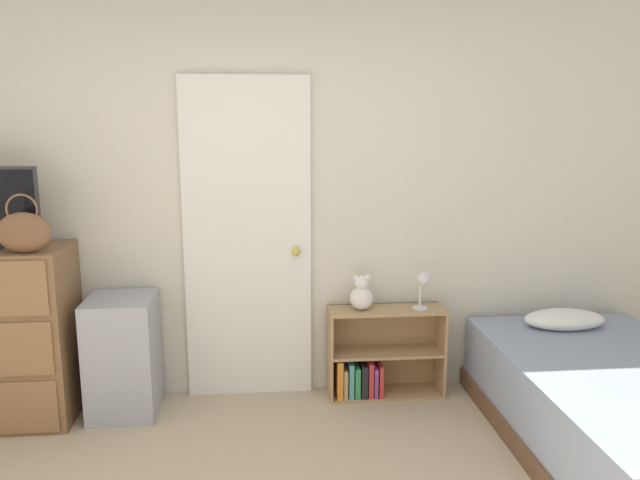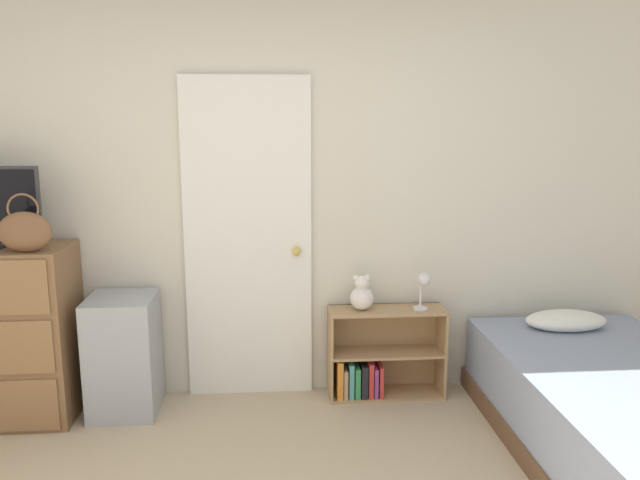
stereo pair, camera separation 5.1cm
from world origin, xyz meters
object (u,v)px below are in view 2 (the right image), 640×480
bed (622,414)px  handbag (25,231)px  bookshelf (376,361)px  teddy_bear (362,295)px  desk_lamp (424,284)px  storage_bin (124,354)px

bed → handbag: bearing=169.9°
bookshelf → bed: 1.45m
bookshelf → teddy_bear: (-0.10, -0.01, 0.45)m
teddy_bear → desk_lamp: desk_lamp is taller
handbag → teddy_bear: handbag is taller
handbag → desk_lamp: (2.30, 0.24, -0.42)m
storage_bin → bookshelf: storage_bin is taller
storage_bin → bed: 2.84m
storage_bin → teddy_bear: bearing=3.5°
bookshelf → teddy_bear: bearing=-174.7°
desk_lamp → bed: 1.30m
handbag → bed: 3.36m
desk_lamp → teddy_bear: bearing=174.9°
bookshelf → desk_lamp: size_ratio=3.06×
desk_lamp → bed: size_ratio=0.12×
handbag → desk_lamp: size_ratio=1.35×
bookshelf → desk_lamp: desk_lamp is taller
teddy_bear → desk_lamp: bearing=-5.1°
teddy_bear → bed: teddy_bear is taller
bed → teddy_bear: bearing=146.5°
bookshelf → bed: bed is taller
storage_bin → bed: bearing=-15.3°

